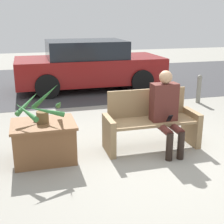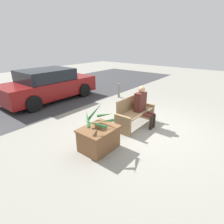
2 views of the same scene
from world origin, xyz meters
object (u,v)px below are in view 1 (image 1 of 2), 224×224
object	(u,v)px
person_seated	(166,108)
planter_box	(44,140)
bench	(151,122)
parked_car	(89,65)
bollard_post	(199,88)
potted_plant	(41,108)

from	to	relation	value
person_seated	planter_box	world-z (taller)	person_seated
bench	planter_box	size ratio (longest dim) A/B	1.65
parked_car	bollard_post	xyz separation A→B (m)	(2.28, -2.27, -0.33)
person_seated	potted_plant	world-z (taller)	person_seated
person_seated	planter_box	distance (m)	1.91
planter_box	bollard_post	world-z (taller)	bollard_post
bench	potted_plant	size ratio (longest dim) A/B	1.98
bollard_post	person_seated	bearing A→B (deg)	-129.86
planter_box	person_seated	bearing A→B (deg)	-4.39
bench	planter_box	bearing A→B (deg)	-178.65
person_seated	planter_box	size ratio (longest dim) A/B	1.38
person_seated	potted_plant	bearing A→B (deg)	175.87
planter_box	parked_car	world-z (taller)	parked_car
bench	person_seated	distance (m)	0.37
parked_car	planter_box	bearing A→B (deg)	-109.27
person_seated	parked_car	size ratio (longest dim) A/B	0.30
person_seated	potted_plant	xyz separation A→B (m)	(-1.87, 0.14, 0.11)
potted_plant	bollard_post	size ratio (longest dim) A/B	1.10
bench	planter_box	world-z (taller)	bench
potted_plant	parked_car	size ratio (longest dim) A/B	0.18
person_seated	bollard_post	size ratio (longest dim) A/B	1.83
potted_plant	planter_box	bearing A→B (deg)	36.17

